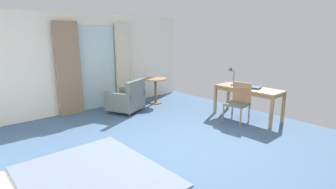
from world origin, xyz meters
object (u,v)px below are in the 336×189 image
Objects in this scene: desk_chair at (239,100)px; armchair_by_window at (127,100)px; desk_lamp at (232,73)px; closed_book at (255,88)px; writing_desk at (248,91)px; round_cafe_table at (155,85)px.

desk_chair is 0.90× the size of armchair_by_window.
desk_chair is 1.97× the size of desk_lamp.
desk_lamp reaches higher than closed_book.
writing_desk is 1.55× the size of armchair_by_window.
desk_lamp reaches higher than armchair_by_window.
desk_lamp reaches higher than writing_desk.
desk_lamp is at bearing 85.51° from writing_desk.
closed_book is at bearing -90.82° from desk_lamp.
desk_chair is 0.52m from closed_book.
armchair_by_window is 1.37× the size of round_cafe_table.
desk_chair is 2.82m from armchair_by_window.
closed_book reaches higher than writing_desk.
writing_desk is at bearing -94.49° from desk_lamp.
desk_chair is at bearing -55.91° from armchair_by_window.
writing_desk is 0.18m from closed_book.
desk_lamp is 1.78× the size of closed_book.
armchair_by_window reaches higher than writing_desk.
closed_book is 2.84m from round_cafe_table.
armchair_by_window is at bearing 130.27° from writing_desk.
desk_lamp reaches higher than desk_chair.
desk_chair is (-0.39, -0.01, -0.16)m from writing_desk.
closed_book is 0.26× the size of armchair_by_window.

